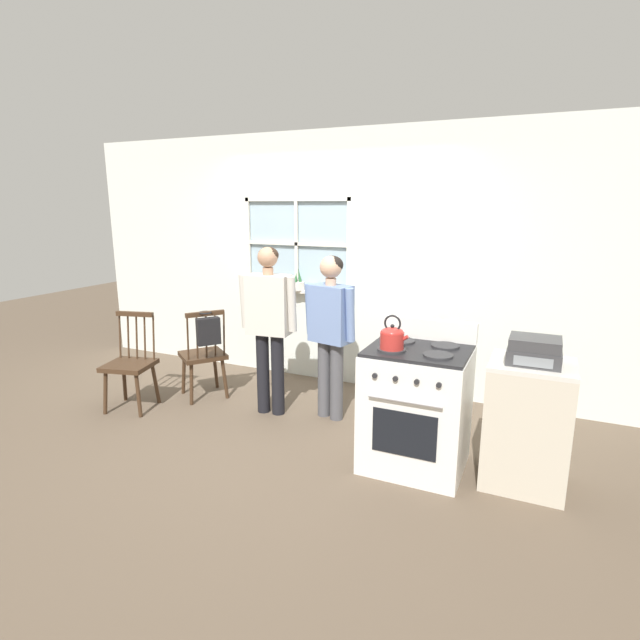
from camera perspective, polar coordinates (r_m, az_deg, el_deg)
The scene contains 12 objects.
ground_plane at distance 4.56m, azimuth -5.34°, elevation -12.20°, with size 16.00×16.00×0.00m, color brown.
wall_back at distance 5.40m, azimuth 2.04°, elevation 6.67°, with size 6.40×0.16×2.70m.
chair_by_window at distance 5.22m, azimuth -13.18°, elevation -4.02°, with size 0.57×0.58×0.93m.
chair_near_wall at distance 5.15m, azimuth -20.85°, elevation -4.81°, with size 0.50×0.49×0.93m.
person_elderly_left at distance 4.59m, azimuth -5.85°, elevation 0.38°, with size 0.55×0.25×1.57m.
person_teen_center at distance 4.47m, azimuth 1.22°, elevation -0.33°, with size 0.53×0.28×1.51m.
stove at distance 3.83m, azimuth 10.93°, elevation -9.70°, with size 0.73×0.68×1.08m.
kettle at distance 3.58m, azimuth 8.25°, elevation -1.94°, with size 0.21×0.17×0.25m.
potted_plant at distance 5.54m, azimuth -2.63°, elevation 4.12°, with size 0.16×0.16×0.25m.
handbag at distance 4.92m, azimuth -12.65°, elevation -1.18°, with size 0.25×0.25×0.31m.
side_counter at distance 3.83m, azimuth 22.58°, elevation -10.92°, with size 0.55×0.50×0.90m.
stereo at distance 3.63m, azimuth 23.30°, elevation -3.26°, with size 0.34×0.29×0.18m.
Camera 1 is at (2.09, -3.56, 1.94)m, focal length 28.00 mm.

